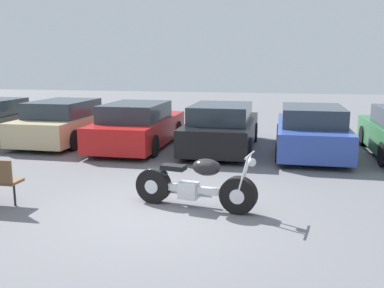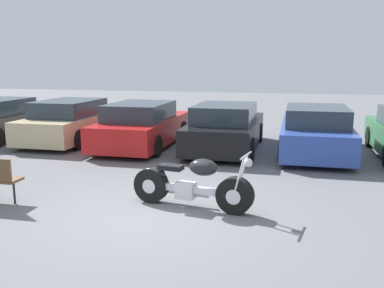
# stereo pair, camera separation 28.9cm
# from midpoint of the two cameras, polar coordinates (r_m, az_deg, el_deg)

# --- Properties ---
(ground_plane) EXTENTS (60.00, 60.00, 0.00)m
(ground_plane) POSITION_cam_midpoint_polar(r_m,az_deg,el_deg) (7.56, -3.83, -9.18)
(ground_plane) COLOR slate
(motorcycle) EXTENTS (2.28, 0.81, 1.07)m
(motorcycle) POSITION_cam_midpoint_polar(r_m,az_deg,el_deg) (7.70, 0.90, -5.41)
(motorcycle) COLOR black
(motorcycle) RESTS_ON ground_plane
(parked_car_champagne) EXTENTS (1.94, 4.52, 1.37)m
(parked_car_champagne) POSITION_cam_midpoint_polar(r_m,az_deg,el_deg) (14.69, -15.08, 2.90)
(parked_car_champagne) COLOR #C6B284
(parked_car_champagne) RESTS_ON ground_plane
(parked_car_red) EXTENTS (1.94, 4.52, 1.37)m
(parked_car_red) POSITION_cam_midpoint_polar(r_m,az_deg,el_deg) (13.30, -6.01, 2.42)
(parked_car_red) COLOR red
(parked_car_red) RESTS_ON ground_plane
(parked_car_black) EXTENTS (1.94, 4.52, 1.37)m
(parked_car_black) POSITION_cam_midpoint_polar(r_m,az_deg,el_deg) (12.82, 5.17, 2.12)
(parked_car_black) COLOR black
(parked_car_black) RESTS_ON ground_plane
(parked_car_blue) EXTENTS (1.94, 4.52, 1.37)m
(parked_car_blue) POSITION_cam_midpoint_polar(r_m,az_deg,el_deg) (12.66, 16.78, 1.58)
(parked_car_blue) COLOR #2D479E
(parked_car_blue) RESTS_ON ground_plane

